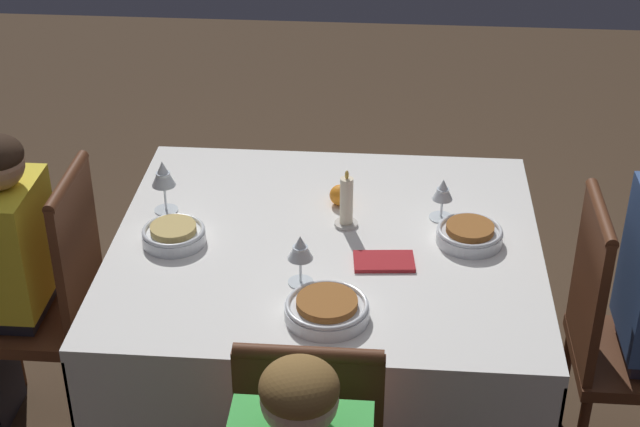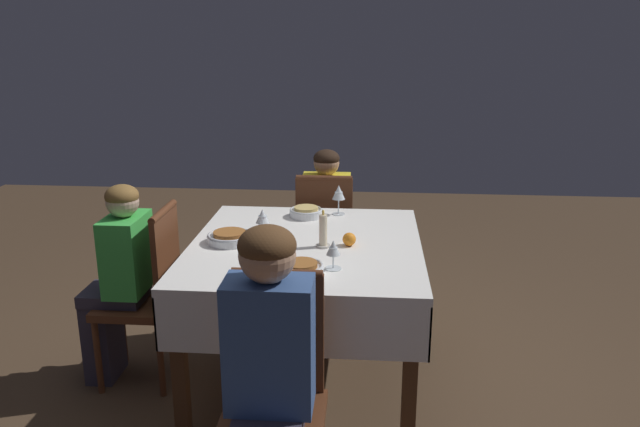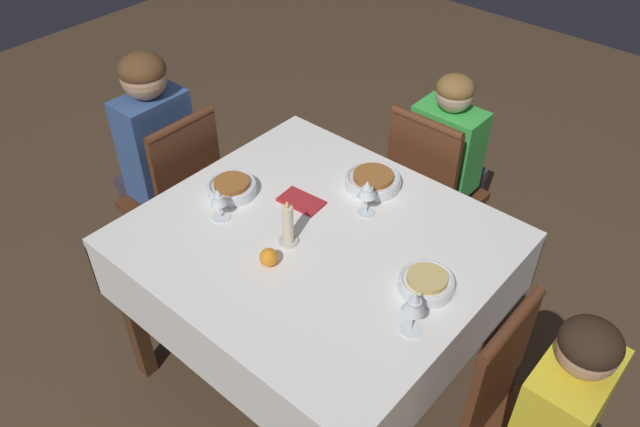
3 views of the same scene
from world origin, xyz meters
The scene contains 13 objects.
dining_table centered at (0.00, 0.00, 0.68)m, with size 1.23×1.11×0.77m.
chair_west centered at (-0.86, 0.03, 0.50)m, with size 0.37×0.37×0.93m.
chair_east centered at (0.86, -0.03, 0.50)m, with size 0.37×0.37×0.93m.
person_child_yellow centered at (1.01, -0.03, 0.58)m, with size 0.33×0.30×1.05m.
bowl_west centered at (-0.41, -0.02, 0.80)m, with size 0.19×0.19×0.06m.
wine_glass_west centered at (-0.33, -0.15, 0.86)m, with size 0.07×0.07×0.13m.
bowl_east centered at (0.44, 0.04, 0.80)m, with size 0.18×0.18×0.06m.
wine_glass_east centered at (0.50, -0.13, 0.89)m, with size 0.07×0.07×0.17m.
bowl_north centered at (-0.03, 0.37, 0.80)m, with size 0.22×0.22×0.06m.
wine_glass_north centered at (0.05, 0.22, 0.88)m, with size 0.07×0.07×0.15m.
candle_centerpiece centered at (-0.05, -0.09, 0.84)m, with size 0.07×0.07×0.18m.
orange_fruit centered at (-0.03, -0.21, 0.80)m, with size 0.06×0.06×0.06m, color orange.
napkin_red_folded centered at (-0.17, 0.11, 0.78)m, with size 0.18×0.11×0.01m.
Camera 1 is at (-0.17, 2.38, 2.28)m, focal length 55.00 mm.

